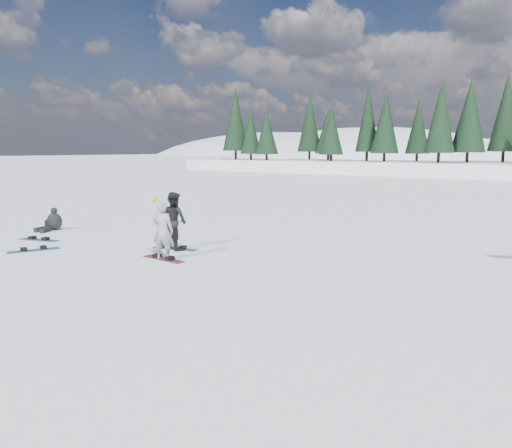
{
  "coord_description": "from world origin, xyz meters",
  "views": [
    {
      "loc": [
        10.4,
        -8.07,
        3.12
      ],
      "look_at": [
        2.41,
        2.62,
        1.1
      ],
      "focal_mm": 35.0,
      "sensor_mm": 36.0,
      "label": 1
    }
  ],
  "objects": [
    {
      "name": "seated_rider",
      "position": [
        -7.22,
        2.46,
        0.34
      ],
      "size": [
        0.79,
        1.14,
        0.89
      ],
      "rotation": [
        0.0,
        0.0,
        0.37
      ],
      "color": "black",
      "rests_on": "ground"
    },
    {
      "name": "gear_bag",
      "position": [
        -7.92,
        2.71,
        0.15
      ],
      "size": [
        0.53,
        0.45,
        0.3
      ],
      "primitive_type": "cube",
      "rotation": [
        0.0,
        0.0,
        -0.39
      ],
      "color": "black",
      "rests_on": "ground"
    },
    {
      "name": "snowboarder_man",
      "position": [
        -0.82,
        2.68,
        0.9
      ],
      "size": [
        0.95,
        0.78,
        1.81
      ],
      "primitive_type": "imported",
      "rotation": [
        0.0,
        0.0,
        3.02
      ],
      "color": "black",
      "rests_on": "ground"
    },
    {
      "name": "snowboard_man",
      "position": [
        -0.82,
        2.68,
        0.01
      ],
      "size": [
        1.52,
        0.66,
        0.03
      ],
      "primitive_type": "cube",
      "rotation": [
        0.0,
        0.0,
        0.26
      ],
      "color": "#156477",
      "rests_on": "ground"
    },
    {
      "name": "snowboarder_woman",
      "position": [
        0.0,
        1.45,
        0.85
      ],
      "size": [
        0.72,
        0.61,
        1.81
      ],
      "rotation": [
        0.0,
        0.0,
        3.56
      ],
      "color": "gray",
      "rests_on": "ground"
    },
    {
      "name": "snowboard_loose_a",
      "position": [
        -4.14,
        -0.09,
        0.01
      ],
      "size": [
        0.82,
        1.5,
        0.03
      ],
      "primitive_type": "cube",
      "rotation": [
        0.0,
        0.0,
        1.19
      ],
      "color": "#1C679B",
      "rests_on": "ground"
    },
    {
      "name": "ground",
      "position": [
        0.0,
        0.0,
        0.0
      ],
      "size": [
        420.0,
        420.0,
        0.0
      ],
      "primitive_type": "plane",
      "color": "white",
      "rests_on": "ground"
    },
    {
      "name": "snowboard_loose_c",
      "position": [
        -5.67,
        0.97,
        0.01
      ],
      "size": [
        1.51,
        0.73,
        0.03
      ],
      "primitive_type": "cube",
      "rotation": [
        0.0,
        0.0,
        0.31
      ],
      "color": "#156477",
      "rests_on": "ground"
    },
    {
      "name": "snowboard_woman",
      "position": [
        0.0,
        1.45,
        0.01
      ],
      "size": [
        1.51,
        0.35,
        0.03
      ],
      "primitive_type": "cube",
      "rotation": [
        0.0,
        0.0,
        -0.05
      ],
      "color": "maroon",
      "rests_on": "ground"
    }
  ]
}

